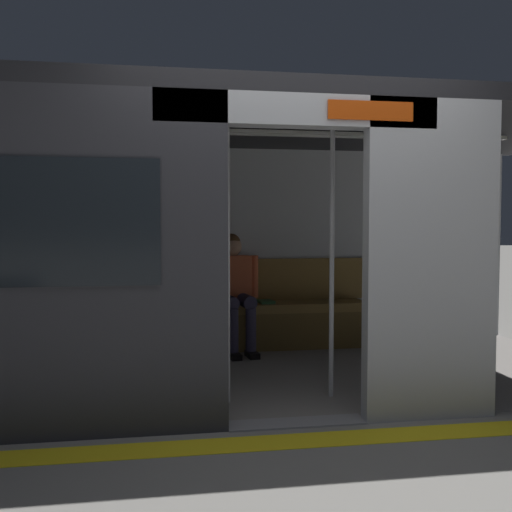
{
  "coord_description": "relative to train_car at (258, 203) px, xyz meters",
  "views": [
    {
      "loc": [
        0.85,
        3.59,
        1.3
      ],
      "look_at": [
        0.06,
        -1.28,
        1.03
      ],
      "focal_mm": 40.29,
      "sensor_mm": 36.0,
      "label": 1
    }
  ],
  "objects": [
    {
      "name": "ground_plane",
      "position": [
        -0.05,
        1.22,
        -1.48
      ],
      "size": [
        60.0,
        60.0,
        0.0
      ],
      "primitive_type": "plane",
      "color": "gray"
    },
    {
      "name": "platform_edge_strip",
      "position": [
        -0.05,
        1.52,
        -1.48
      ],
      "size": [
        8.0,
        0.24,
        0.01
      ],
      "primitive_type": "cube",
      "color": "yellow",
      "rests_on": "ground_plane"
    },
    {
      "name": "train_car",
      "position": [
        0.0,
        0.0,
        0.0
      ],
      "size": [
        6.4,
        2.79,
        2.24
      ],
      "color": "#ADAFB5",
      "rests_on": "ground_plane"
    },
    {
      "name": "bench_seat",
      "position": [
        -0.05,
        -1.06,
        -1.12
      ],
      "size": [
        2.56,
        0.44,
        0.48
      ],
      "color": "olive",
      "rests_on": "ground_plane"
    },
    {
      "name": "person_seated",
      "position": [
        0.08,
        -1.01,
        -0.79
      ],
      "size": [
        0.55,
        0.71,
        1.21
      ],
      "color": "#CC5933",
      "rests_on": "ground_plane"
    },
    {
      "name": "handbag",
      "position": [
        0.55,
        -1.11,
        -0.92
      ],
      "size": [
        0.26,
        0.15,
        0.17
      ],
      "color": "brown",
      "rests_on": "bench_seat"
    },
    {
      "name": "book",
      "position": [
        -0.26,
        -1.08,
        -0.99
      ],
      "size": [
        0.18,
        0.24,
        0.03
      ],
      "primitive_type": "cube",
      "rotation": [
        0.0,
        0.0,
        0.14
      ],
      "color": "#33723F",
      "rests_on": "bench_seat"
    },
    {
      "name": "grab_pole_door",
      "position": [
        0.34,
        0.7,
        -0.44
      ],
      "size": [
        0.04,
        0.04,
        2.1
      ],
      "primitive_type": "cylinder",
      "color": "silver",
      "rests_on": "ground_plane"
    },
    {
      "name": "grab_pole_far",
      "position": [
        -0.45,
        0.69,
        -0.44
      ],
      "size": [
        0.04,
        0.04,
        2.1
      ],
      "primitive_type": "cylinder",
      "color": "silver",
      "rests_on": "ground_plane"
    }
  ]
}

